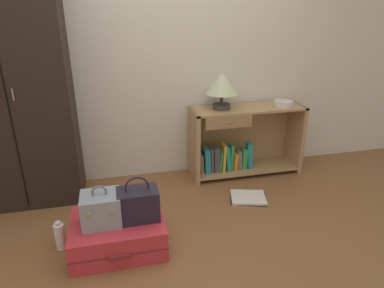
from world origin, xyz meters
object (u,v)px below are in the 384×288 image
bowl (283,103)px  suitcase_large (118,233)px  bookshelf (241,142)px  train_case (101,209)px  bottle (60,236)px  open_book_on_floor (248,197)px  handbag (138,204)px  table_lamp (222,85)px  wardrobe (13,88)px

bowl → suitcase_large: (-1.72, -0.90, -0.63)m
bookshelf → suitcase_large: bookshelf is taller
train_case → bottle: bearing=162.5°
bowl → bottle: bearing=-159.2°
open_book_on_floor → handbag: bearing=-157.5°
handbag → open_book_on_floor: (1.03, 0.43, -0.34)m
bookshelf → handbag: bearing=-139.9°
bowl → bottle: bowl is taller
bookshelf → table_lamp: (-0.23, -0.00, 0.61)m
bowl → handbag: bowl is taller
table_lamp → handbag: size_ratio=1.06×
train_case → suitcase_large: bearing=9.0°
bowl → open_book_on_floor: bearing=-137.6°
bookshelf → open_book_on_floor: size_ratio=2.87×
table_lamp → bowl: (0.64, -0.05, -0.21)m
wardrobe → handbag: bearing=-45.6°
wardrobe → handbag: (0.89, -0.91, -0.68)m
train_case → open_book_on_floor: bearing=18.3°
bookshelf → bottle: bearing=-153.3°
bookshelf → open_book_on_floor: bearing=-102.1°
bowl → suitcase_large: bearing=-152.5°
train_case → wardrobe: bearing=125.1°
suitcase_large → train_case: 0.25m
handbag → open_book_on_floor: bearing=22.5°
bowl → open_book_on_floor: (-0.53, -0.49, -0.74)m
train_case → bottle: train_case is taller
wardrobe → bookshelf: 2.15m
train_case → bottle: 0.41m
wardrobe → suitcase_large: size_ratio=3.09×
wardrobe → handbag: wardrobe is taller
train_case → handbag: size_ratio=0.89×
open_book_on_floor → bottle: bearing=-168.5°
suitcase_large → handbag: 0.28m
suitcase_large → train_case: train_case is taller
bowl → handbag: 1.85m
open_book_on_floor → train_case: bearing=-161.7°
table_lamp → train_case: 1.63m
handbag → train_case: bearing=179.1°
suitcase_large → train_case: (-0.10, -0.02, 0.23)m
table_lamp → handbag: table_lamp is taller
bowl → bottle: (-2.13, -0.81, -0.64)m
wardrobe → open_book_on_floor: 2.23m
train_case → table_lamp: bearing=39.2°
table_lamp → suitcase_large: 1.66m
bookshelf → open_book_on_floor: 0.64m
train_case → handbag: (0.25, -0.00, 0.00)m
wardrobe → handbag: size_ratio=6.15×
train_case → open_book_on_floor: 1.40m
train_case → open_book_on_floor: train_case is taller
bookshelf → table_lamp: 0.65m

